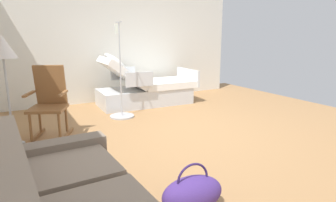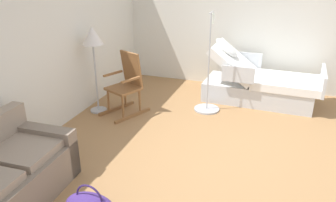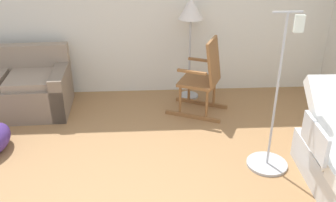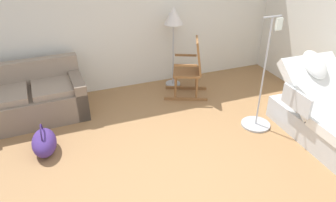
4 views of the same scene
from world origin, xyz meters
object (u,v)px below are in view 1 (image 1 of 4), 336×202
rocking_chair (49,104)px  floor_lamp (3,54)px  hospital_bed (145,90)px  iv_pole (121,104)px  duffel_bag (192,193)px

rocking_chair → floor_lamp: 0.89m
hospital_bed → iv_pole: size_ratio=1.24×
hospital_bed → floor_lamp: size_ratio=1.41×
duffel_bag → hospital_bed: bearing=-18.5°
iv_pole → rocking_chair: bearing=113.1°
floor_lamp → iv_pole: 2.14m
floor_lamp → iv_pole: bearing=-69.1°
floor_lamp → duffel_bag: 2.92m
floor_lamp → duffel_bag: floor_lamp is taller
duffel_bag → iv_pole: bearing=-8.7°
rocking_chair → hospital_bed: bearing=-58.5°
rocking_chair → iv_pole: bearing=-66.9°
hospital_bed → floor_lamp: bearing=118.6°
hospital_bed → rocking_chair: hospital_bed is taller
floor_lamp → duffel_bag: size_ratio=2.58×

